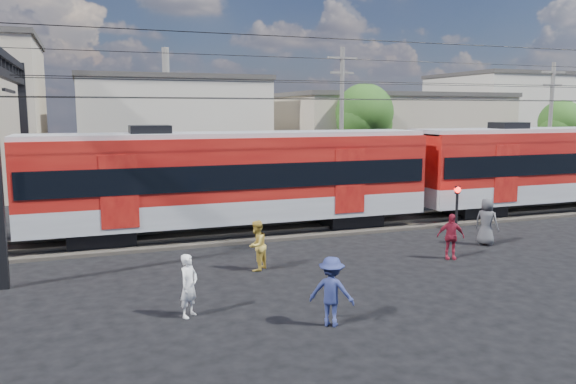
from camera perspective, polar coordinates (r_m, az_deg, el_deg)
name	(u,v)px	position (r m, az deg, el deg)	size (l,w,h in m)	color
ground	(374,287)	(16.54, 8.76, -9.51)	(120.00, 120.00, 0.00)	black
track_bed	(282,230)	(23.61, -0.59, -3.87)	(70.00, 3.40, 0.12)	#2D2823
rail_near	(288,231)	(22.89, 0.03, -3.95)	(70.00, 0.12, 0.12)	#59544C
rail_far	(276,224)	(24.28, -1.18, -3.24)	(70.00, 0.12, 0.12)	#59544C
commuter_train	(238,176)	(22.68, -5.09, 1.60)	(50.30, 3.08, 4.17)	black
catenary	(52,107)	(21.80, -22.82, 7.93)	(70.00, 9.30, 7.52)	black
building_midwest	(168,130)	(41.19, -12.13, 6.18)	(12.24, 12.24, 7.30)	#BAB3A3
building_mideast	(386,135)	(43.58, 9.91, 5.69)	(16.32, 10.20, 6.30)	tan
building_east	(499,120)	(54.92, 20.68, 6.84)	(10.20, 10.20, 8.30)	#BAB3A3
utility_pole_mid	(342,119)	(31.85, 5.47, 7.35)	(1.80, 0.24, 8.50)	slate
utility_pole_east	(550,123)	(39.20, 25.08, 6.41)	(1.80, 0.24, 8.00)	slate
tree_near	(366,116)	(36.04, 7.96, 7.61)	(3.82, 3.64, 6.72)	#382619
tree_far	(562,125)	(44.35, 26.09, 6.10)	(3.36, 3.12, 5.76)	#382619
pedestrian_a	(189,285)	(14.12, -10.05, -9.34)	(0.57, 0.38, 1.57)	white
pedestrian_b	(257,245)	(17.82, -3.20, -5.45)	(0.78, 0.61, 1.60)	gold
pedestrian_c	(332,291)	(13.38, 4.45, -10.04)	(1.07, 0.61, 1.66)	navy
pedestrian_d	(451,236)	(19.92, 16.19, -4.35)	(0.92, 0.38, 1.57)	maroon
pedestrian_e	(487,222)	(22.37, 19.53, -2.84)	(0.88, 0.57, 1.79)	#46474B
car_silver	(542,181)	(38.30, 24.42, 1.04)	(1.64, 4.09, 1.39)	silver
crossing_signal	(457,199)	(24.91, 16.80, -0.70)	(0.27, 0.27, 1.86)	black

